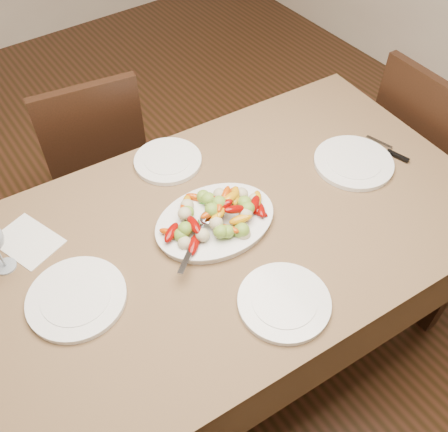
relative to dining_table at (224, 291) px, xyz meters
The scene contains 13 objects.
floor 0.44m from the dining_table, behind, with size 6.00×6.00×0.00m, color #382011.
dining_table is the anchor object (origin of this frame).
chair_far 0.94m from the dining_table, 95.75° to the left, with size 0.42×0.42×0.95m, color black, non-canonical shape.
chair_right 1.20m from the dining_table, ahead, with size 0.42×0.42×0.95m, color black, non-canonical shape.
serving_platter 0.39m from the dining_table, 116.77° to the left, with size 0.40×0.30×0.02m, color white.
roasted_vegetables 0.45m from the dining_table, 116.77° to the left, with size 0.33×0.22×0.09m, color #6E0502, non-canonical shape.
serving_spoon 0.44m from the dining_table, behind, with size 0.28×0.06×0.03m, color #9EA0A8, non-canonical shape.
plate_left 0.65m from the dining_table, behind, with size 0.29×0.29×0.02m, color white.
plate_right 0.69m from the dining_table, ahead, with size 0.29×0.29×0.02m, color white.
plate_far 0.55m from the dining_table, 87.58° to the left, with size 0.25×0.25×0.02m, color white.
plate_near 0.52m from the dining_table, 94.30° to the right, with size 0.27×0.27×0.02m, color white.
menu_card 0.75m from the dining_table, 149.40° to the left, with size 0.15×0.21×0.00m, color silver.
table_knife 0.84m from the dining_table, ahead, with size 0.02×0.20×0.01m, color #9EA0A8, non-canonical shape.
Camera 1 is at (-0.39, -0.87, 2.03)m, focal length 40.00 mm.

